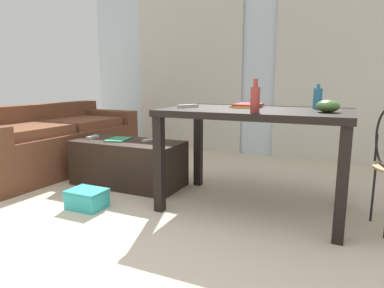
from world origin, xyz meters
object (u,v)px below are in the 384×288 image
at_px(couch, 52,143).
at_px(book_stack, 248,105).
at_px(craft_table, 255,122).
at_px(tv_remote_secondary, 93,137).
at_px(bottle_far, 255,99).
at_px(tv_remote_primary, 151,140).
at_px(coffee_table, 128,163).
at_px(bowl, 328,106).
at_px(bottle_near, 318,98).
at_px(tv_remote_on_table, 188,106).
at_px(magazine, 118,139).
at_px(shoebox, 87,199).

xyz_separation_m(couch, book_stack, (2.32, -0.08, 0.50)).
xyz_separation_m(craft_table, tv_remote_secondary, (-1.69, 0.08, -0.24)).
bearing_deg(bottle_far, couch, 168.28).
relative_size(bottle_far, tv_remote_primary, 1.23).
distance_m(craft_table, tv_remote_primary, 1.12).
bearing_deg(coffee_table, bowl, -5.68).
height_order(coffee_table, bottle_far, bottle_far).
xyz_separation_m(coffee_table, tv_remote_secondary, (-0.42, -0.02, 0.23)).
relative_size(bottle_near, bottle_far, 0.84).
xyz_separation_m(couch, tv_remote_on_table, (1.89, -0.31, 0.50)).
bearing_deg(magazine, bowl, -19.22).
bearing_deg(magazine, couch, 160.04).
distance_m(book_stack, shoebox, 1.51).
bearing_deg(tv_remote_secondary, couch, 162.73).
xyz_separation_m(couch, magazine, (1.03, -0.12, 0.14)).
xyz_separation_m(couch, shoebox, (1.22, -0.79, -0.23)).
bearing_deg(couch, tv_remote_on_table, -9.44).
bearing_deg(shoebox, bottle_near, 26.11).
bearing_deg(tv_remote_on_table, shoebox, -115.96).
relative_size(craft_table, tv_remote_primary, 7.55).
height_order(tv_remote_on_table, shoebox, tv_remote_on_table).
bearing_deg(tv_remote_on_table, bottle_near, 46.90).
distance_m(tv_remote_on_table, shoebox, 1.10).
distance_m(couch, magazine, 1.05).
distance_m(craft_table, tv_remote_secondary, 1.71).
relative_size(tv_remote_primary, tv_remote_secondary, 1.20).
bearing_deg(magazine, craft_table, -17.92).
bearing_deg(craft_table, couch, 174.77).
xyz_separation_m(craft_table, book_stack, (-0.10, 0.14, 0.12)).
distance_m(coffee_table, shoebox, 0.69).
distance_m(craft_table, shoebox, 1.47).
distance_m(couch, tv_remote_primary, 1.36).
height_order(craft_table, magazine, craft_table).
distance_m(coffee_table, book_stack, 1.31).
bearing_deg(book_stack, tv_remote_primary, 176.25).
bearing_deg(book_stack, bottle_near, 9.31).
relative_size(coffee_table, shoebox, 3.65).
bearing_deg(tv_remote_on_table, bottle_far, 9.88).
bearing_deg(couch, coffee_table, -6.29).
xyz_separation_m(bottle_far, magazine, (-1.46, 0.40, -0.45)).
height_order(bowl, book_stack, bowl).
bearing_deg(tv_remote_primary, shoebox, -79.82).
xyz_separation_m(bottle_far, tv_remote_secondary, (-1.76, 0.37, -0.44)).
height_order(coffee_table, book_stack, book_stack).
bearing_deg(bowl, magazine, 174.34).
xyz_separation_m(bottle_near, shoebox, (-1.63, -0.80, -0.80)).
distance_m(coffee_table, magazine, 0.26).
distance_m(tv_remote_on_table, tv_remote_secondary, 1.22).
bearing_deg(magazine, tv_remote_secondary, 172.01).
relative_size(bottle_near, magazine, 0.68).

